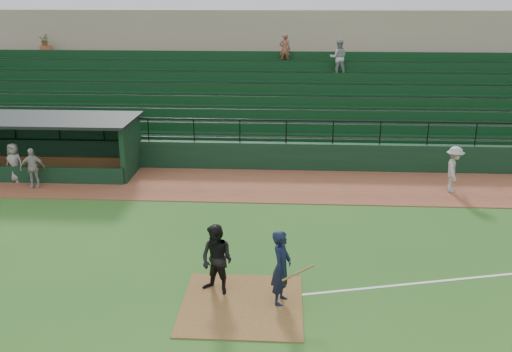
{
  "coord_description": "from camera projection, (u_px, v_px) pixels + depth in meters",
  "views": [
    {
      "loc": [
        1.05,
        -13.07,
        7.43
      ],
      "look_at": [
        0.0,
        5.0,
        1.4
      ],
      "focal_mm": 39.0,
      "sensor_mm": 36.0,
      "label": 1
    }
  ],
  "objects": [
    {
      "name": "ground",
      "position": [
        245.0,
        285.0,
        14.78
      ],
      "size": [
        90.0,
        90.0,
        0.0
      ],
      "primitive_type": "plane",
      "color": "#2B591D",
      "rests_on": "ground"
    },
    {
      "name": "warning_track",
      "position": [
        260.0,
        185.0,
        22.36
      ],
      "size": [
        40.0,
        4.0,
        0.03
      ],
      "primitive_type": "cube",
      "color": "brown",
      "rests_on": "ground"
    },
    {
      "name": "home_plate_dirt",
      "position": [
        242.0,
        305.0,
        13.83
      ],
      "size": [
        3.0,
        3.0,
        0.03
      ],
      "primitive_type": "cube",
      "color": "brown",
      "rests_on": "ground"
    },
    {
      "name": "stadium_structure",
      "position": [
        268.0,
        92.0,
        29.65
      ],
      "size": [
        38.0,
        13.08,
        6.4
      ],
      "color": "black",
      "rests_on": "ground"
    },
    {
      "name": "dugout",
      "position": [
        37.0,
        140.0,
        23.95
      ],
      "size": [
        8.9,
        3.2,
        2.42
      ],
      "color": "black",
      "rests_on": "ground"
    },
    {
      "name": "batter_at_plate",
      "position": [
        281.0,
        268.0,
        13.65
      ],
      "size": [
        1.11,
        0.81,
        1.95
      ],
      "color": "black",
      "rests_on": "ground"
    },
    {
      "name": "umpire",
      "position": [
        217.0,
        260.0,
        14.13
      ],
      "size": [
        1.14,
        1.06,
        1.87
      ],
      "primitive_type": "imported",
      "rotation": [
        0.0,
        0.0,
        -0.49
      ],
      "color": "black",
      "rests_on": "ground"
    },
    {
      "name": "runner",
      "position": [
        454.0,
        169.0,
        21.34
      ],
      "size": [
        0.93,
        1.29,
        1.8
      ],
      "primitive_type": "imported",
      "rotation": [
        0.0,
        0.0,
        1.33
      ],
      "color": "#A8A29D",
      "rests_on": "warning_track"
    },
    {
      "name": "dugout_player_a",
      "position": [
        32.0,
        168.0,
        21.85
      ],
      "size": [
        1.0,
        0.6,
        1.6
      ],
      "primitive_type": "imported",
      "rotation": [
        0.0,
        0.0,
        0.24
      ],
      "color": "#ABA7A0",
      "rests_on": "warning_track"
    },
    {
      "name": "dugout_player_b",
      "position": [
        14.0,
        162.0,
        22.53
      ],
      "size": [
        0.88,
        0.67,
        1.6
      ],
      "primitive_type": "imported",
      "rotation": [
        0.0,
        0.0,
        -0.23
      ],
      "color": "gray",
      "rests_on": "warning_track"
    }
  ]
}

